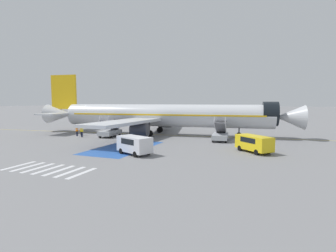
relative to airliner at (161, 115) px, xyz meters
The scene contains 20 objects.
ground_plane 3.54m from the airliner, 11.52° to the right, with size 600.00×600.00×0.00m, color slate.
apron_leadline_yellow 3.52m from the airliner, ahead, with size 0.20×80.59×0.01m, color gold.
apron_stand_patch_blue 14.12m from the airliner, 87.34° to the right, with size 6.02×12.18×0.01m, color #2856A8.
apron_walkway_bar_0 25.97m from the airliner, 97.96° to the right, with size 0.44×3.60×0.01m, color silver.
apron_walkway_bar_1 25.83m from the airliner, 95.30° to the right, with size 0.44×3.60×0.01m, color silver.
apron_walkway_bar_2 25.75m from the airliner, 92.61° to the right, with size 0.44×3.60×0.01m, color silver.
apron_walkway_bar_3 25.72m from the airliner, 89.92° to the right, with size 0.44×3.60×0.01m, color silver.
apron_walkway_bar_4 25.75m from the airliner, 87.22° to the right, with size 0.44×3.60×0.01m, color silver.
apron_walkway_bar_5 25.84m from the airliner, 84.54° to the right, with size 0.44×3.60×0.01m, color silver.
apron_walkway_bar_6 25.98m from the airliner, 81.88° to the right, with size 0.44×3.60×0.01m, color silver.
airliner is the anchor object (origin of this frame).
boarding_stairs_forward 11.87m from the airliner, 16.51° to the right, with size 2.71×5.41×3.73m.
boarding_stairs_aft 9.17m from the airliner, 143.16° to the right, with size 2.71×5.41×3.67m.
fuel_tanker 22.09m from the airliner, 107.96° to the left, with size 9.13×3.07×3.44m.
service_van_0 17.63m from the airliner, 76.88° to the right, with size 4.65×3.52×2.02m.
service_van_1 19.81m from the airliner, 33.69° to the right, with size 4.56×4.55×1.95m.
ground_crew_0 14.67m from the airliner, 152.47° to the right, with size 0.27×0.45×1.68m.
ground_crew_1 14.23m from the airliner, 156.79° to the right, with size 0.32×0.47×1.71m.
ground_crew_2 5.97m from the airliner, 95.33° to the right, with size 0.49×0.40×1.62m.
ground_crew_3 13.61m from the airliner, 145.53° to the right, with size 0.49×0.40×1.87m.
Camera 1 is at (17.25, -42.52, 5.92)m, focal length 28.00 mm.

